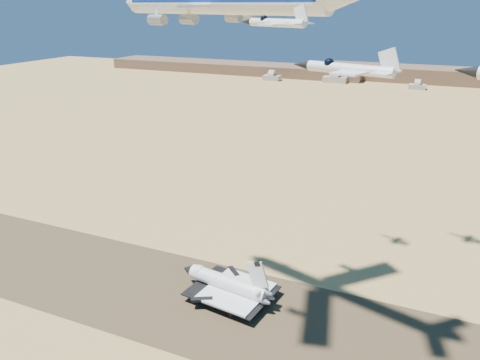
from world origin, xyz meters
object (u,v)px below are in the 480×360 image
at_px(crew_c, 243,317).
at_px(chase_jet_b, 347,68).
at_px(carrier_747, 211,2).
at_px(shuttle, 227,284).
at_px(chase_jet_a, 275,22).
at_px(crew_a, 230,315).
at_px(crew_b, 230,312).
at_px(chase_jet_e, 317,6).

height_order(crew_c, chase_jet_b, chase_jet_b).
distance_m(carrier_747, chase_jet_b, 79.21).
bearing_deg(shuttle, chase_jet_a, -47.98).
xyz_separation_m(crew_a, chase_jet_a, (25.39, -35.76, 90.81)).
bearing_deg(chase_jet_b, crew_b, 142.61).
distance_m(shuttle, chase_jet_b, 114.63).
distance_m(shuttle, chase_jet_e, 100.88).
bearing_deg(carrier_747, chase_jet_b, -34.77).
relative_size(crew_b, chase_jet_a, 0.13).
height_order(shuttle, crew_c, shuttle).
bearing_deg(crew_c, shuttle, -11.55).
bearing_deg(chase_jet_a, chase_jet_e, 123.15).
bearing_deg(crew_c, chase_jet_a, 151.78).
bearing_deg(crew_c, carrier_747, 4.08).
bearing_deg(carrier_747, crew_b, -22.81).
height_order(chase_jet_b, chase_jet_e, chase_jet_e).
bearing_deg(shuttle, crew_a, -52.09).
relative_size(shuttle, chase_jet_a, 2.52).
relative_size(crew_b, chase_jet_e, 0.14).
xyz_separation_m(shuttle, crew_a, (5.91, -10.17, -3.77)).
xyz_separation_m(carrier_747, crew_c, (12.44, -6.48, -94.30)).
bearing_deg(crew_c, crew_a, 42.26).
distance_m(shuttle, crew_b, 11.15).
distance_m(shuttle, crew_c, 14.28).
bearing_deg(chase_jet_a, crew_a, 147.94).
xyz_separation_m(carrier_747, chase_jet_b, (49.69, -61.17, -7.99)).
xyz_separation_m(crew_a, chase_jet_e, (8.40, 55.15, 92.92)).
bearing_deg(shuttle, crew_b, -52.35).
height_order(carrier_747, crew_a, carrier_747).
distance_m(carrier_747, chase_jet_e, 50.75).
xyz_separation_m(crew_b, chase_jet_a, (26.07, -36.84, 90.82)).
height_order(carrier_747, crew_b, carrier_747).
distance_m(chase_jet_b, chase_jet_e, 114.14).
relative_size(carrier_747, chase_jet_b, 5.65).
bearing_deg(chase_jet_a, shuttle, 146.83).
distance_m(crew_c, chase_jet_e, 107.83).
distance_m(chase_jet_a, chase_jet_e, 92.51).
xyz_separation_m(shuttle, crew_c, (10.03, -9.40, -3.86)).
height_order(carrier_747, chase_jet_b, carrier_747).
height_order(crew_b, chase_jet_e, chase_jet_e).
distance_m(crew_a, crew_b, 1.28).
relative_size(carrier_747, crew_a, 43.44).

